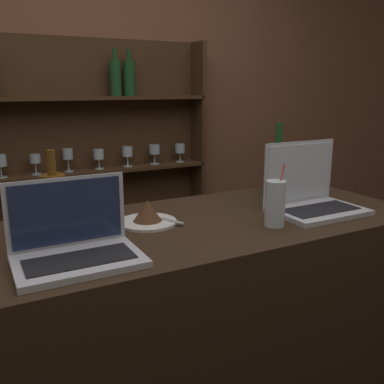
% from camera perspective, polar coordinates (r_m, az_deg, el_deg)
% --- Properties ---
extents(bar_counter, '(1.63, 0.66, 1.02)m').
position_cam_1_polar(bar_counter, '(1.71, 0.56, -20.47)').
color(bar_counter, black).
rests_on(bar_counter, ground_plane).
extents(back_wall, '(7.00, 0.06, 2.70)m').
position_cam_1_polar(back_wall, '(2.78, -14.10, 10.92)').
color(back_wall, brown).
rests_on(back_wall, ground_plane).
extents(back_shelf, '(1.42, 0.18, 1.76)m').
position_cam_1_polar(back_shelf, '(2.76, -12.46, 2.10)').
color(back_shelf, '#472D19').
rests_on(back_shelf, ground_plane).
extents(laptop_near, '(0.33, 0.22, 0.22)m').
position_cam_1_polar(laptop_near, '(1.20, -15.35, -6.64)').
color(laptop_near, silver).
rests_on(laptop_near, bar_counter).
extents(laptop_far, '(0.33, 0.23, 0.25)m').
position_cam_1_polar(laptop_far, '(1.66, 15.57, -0.50)').
color(laptop_far, silver).
rests_on(laptop_far, bar_counter).
extents(cake_plate, '(0.20, 0.20, 0.08)m').
position_cam_1_polar(cake_plate, '(1.47, -5.95, -3.06)').
color(cake_plate, silver).
rests_on(cake_plate, bar_counter).
extents(water_glass, '(0.07, 0.07, 0.21)m').
position_cam_1_polar(water_glass, '(1.45, 11.03, -1.51)').
color(water_glass, silver).
rests_on(water_glass, bar_counter).
extents(wine_bottle_green, '(0.08, 0.08, 0.31)m').
position_cam_1_polar(wine_bottle_green, '(1.87, 11.33, 3.22)').
color(wine_bottle_green, '#1E4C23').
rests_on(wine_bottle_green, bar_counter).
extents(wine_bottle_amber, '(0.08, 0.08, 0.27)m').
position_cam_1_polar(wine_bottle_amber, '(1.38, -17.87, -1.56)').
color(wine_bottle_amber, brown).
rests_on(wine_bottle_amber, bar_counter).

